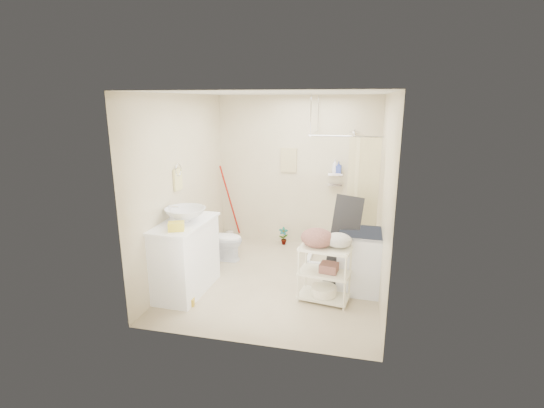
{
  "coord_description": "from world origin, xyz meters",
  "views": [
    {
      "loc": [
        1.08,
        -5.12,
        2.51
      ],
      "look_at": [
        -0.14,
        0.25,
        1.05
      ],
      "focal_mm": 26.0,
      "sensor_mm": 36.0,
      "label": 1
    }
  ],
  "objects_px": {
    "vanity": "(184,257)",
    "washing_machine": "(360,261)",
    "laundry_rack": "(325,269)",
    "toilet": "(222,239)"
  },
  "relations": [
    {
      "from": "washing_machine",
      "to": "laundry_rack",
      "type": "distance_m",
      "value": 0.6
    },
    {
      "from": "washing_machine",
      "to": "vanity",
      "type": "bearing_deg",
      "value": -164.2
    },
    {
      "from": "toilet",
      "to": "washing_machine",
      "type": "relative_size",
      "value": 0.82
    },
    {
      "from": "vanity",
      "to": "washing_machine",
      "type": "bearing_deg",
      "value": 15.76
    },
    {
      "from": "vanity",
      "to": "washing_machine",
      "type": "distance_m",
      "value": 2.37
    },
    {
      "from": "vanity",
      "to": "laundry_rack",
      "type": "distance_m",
      "value": 1.87
    },
    {
      "from": "vanity",
      "to": "laundry_rack",
      "type": "bearing_deg",
      "value": 6.6
    },
    {
      "from": "toilet",
      "to": "washing_machine",
      "type": "height_order",
      "value": "washing_machine"
    },
    {
      "from": "vanity",
      "to": "washing_machine",
      "type": "relative_size",
      "value": 1.33
    },
    {
      "from": "laundry_rack",
      "to": "toilet",
      "type": "bearing_deg",
      "value": 158.85
    }
  ]
}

